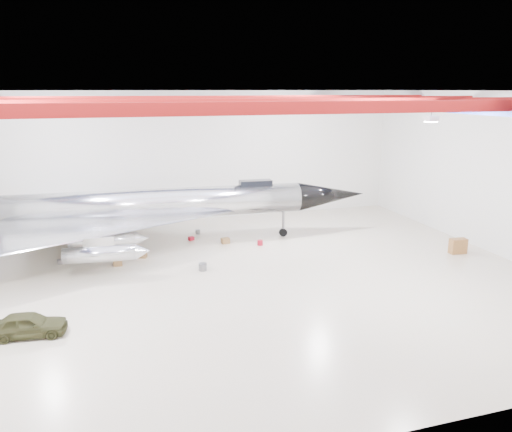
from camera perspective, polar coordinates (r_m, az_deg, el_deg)
name	(u,v)px	position (r m, az deg, el deg)	size (l,w,h in m)	color
floor	(210,282)	(29.93, -5.29, -7.53)	(40.00, 40.00, 0.00)	beige
wall_back	(172,157)	(42.97, -9.59, 6.62)	(40.00, 40.00, 0.00)	silver
wall_right	(497,174)	(37.71, 25.85, 4.33)	(30.00, 30.00, 0.00)	silver
ceiling	(205,91)	(27.79, -5.82, 14.02)	(40.00, 40.00, 0.00)	#0A0F38
ceiling_structure	(206,104)	(27.80, -5.78, 12.63)	(39.50, 29.50, 1.08)	maroon
jet_aircraft	(151,209)	(36.68, -11.93, 0.84)	(30.85, 18.70, 8.41)	silver
jeep	(28,325)	(25.73, -24.59, -11.22)	(1.37, 3.41, 1.16)	#313219
desk	(458,246)	(37.41, 22.08, -3.19)	(1.15, 0.58, 1.06)	brown
crate_ply	(118,263)	(33.62, -15.54, -5.18)	(0.55, 0.44, 0.39)	olive
toolbox_red	(191,238)	(38.07, -7.41, -2.55)	(0.40, 0.32, 0.28)	maroon
engine_drum	(203,267)	(31.75, -6.10, -5.80)	(0.52, 0.52, 0.47)	#59595B
parts_bin	(225,241)	(37.05, -3.53, -2.83)	(0.58, 0.46, 0.41)	olive
crate_small	(61,262)	(35.17, -21.42, -4.87)	(0.42, 0.34, 0.29)	#59595B
tool_chest	(260,243)	(36.56, 0.47, -3.07)	(0.41, 0.41, 0.37)	maroon
oil_barrel	(143,255)	(34.77, -12.84, -4.36)	(0.53, 0.43, 0.37)	olive
spares_box	(198,232)	(39.66, -6.68, -1.81)	(0.36, 0.36, 0.32)	#59595B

